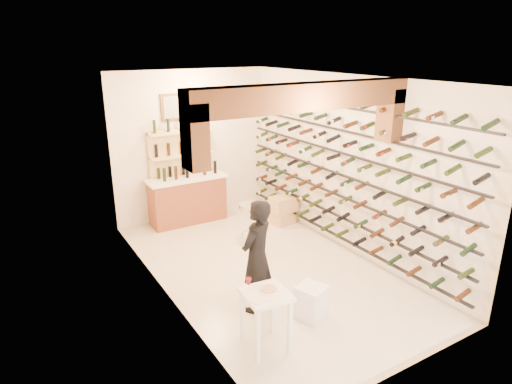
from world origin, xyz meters
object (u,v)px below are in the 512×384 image
Objects in this scene: tasting_table at (266,303)px; person at (257,256)px; crate_lower at (283,217)px; back_counter at (188,198)px; wine_rack at (338,169)px; white_stool at (311,301)px; chrome_barstool at (250,222)px.

person is (0.36, 0.82, 0.19)m from tasting_table.
crate_lower is at bearing 57.85° from tasting_table.
wine_rack is at bearing -55.34° from back_counter.
back_counter is 3.64× the size of white_stool.
back_counter is 2.09m from crate_lower.
wine_rack is 12.21× the size of white_stool.
chrome_barstool is 1.75× the size of crate_lower.
tasting_table is at bearing -116.69° from chrome_barstool.
chrome_barstool is at bearing 144.43° from wine_rack.
person is (-2.29, -0.98, -0.71)m from wine_rack.
crate_lower is (1.60, 3.03, -0.09)m from white_stool.
white_stool is at bearing -100.25° from chrome_barstool.
white_stool reaches higher than crate_lower.
person is at bearing 134.46° from white_stool.
wine_rack is 2.05m from crate_lower.
wine_rack reaches higher than chrome_barstool.
back_counter reaches higher than chrome_barstool.
wine_rack is at bearing 176.34° from person.
person is 3.35m from crate_lower.
tasting_table is (-2.65, -1.79, -0.90)m from wine_rack.
person is (-0.46, -3.63, 0.31)m from back_counter.
white_stool is (0.92, 0.25, -0.42)m from tasting_table.
white_stool is 1.00m from person.
tasting_table is 2.06× the size of white_stool.
person is 3.50× the size of crate_lower.
tasting_table is at bearing 39.18° from person.
crate_lower is (1.16, 0.57, -0.34)m from chrome_barstool.
wine_rack is 3.33m from tasting_table.
tasting_table is at bearing -145.95° from wine_rack.
back_counter is at bearing 124.66° from wine_rack.
chrome_barstool is at bearing -72.55° from back_counter.
chrome_barstool is 1.33m from crate_lower.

